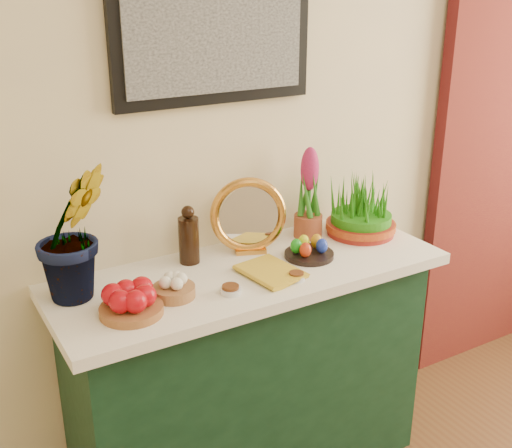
{
  "coord_description": "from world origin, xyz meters",
  "views": [
    {
      "loc": [
        -1.3,
        0.23,
        1.85
      ],
      "look_at": [
        -0.28,
        1.95,
        1.07
      ],
      "focal_mm": 45.0,
      "sensor_mm": 36.0,
      "label": 1
    }
  ],
  "objects_px": {
    "book": "(252,278)",
    "wheatgrass_sabzeh": "(362,210)",
    "sideboard": "(249,379)",
    "hyacinth_green": "(71,211)",
    "mirror": "(248,217)"
  },
  "relations": [
    {
      "from": "book",
      "to": "wheatgrass_sabzeh",
      "type": "relative_size",
      "value": 0.79
    },
    {
      "from": "sideboard",
      "to": "hyacinth_green",
      "type": "xyz_separation_m",
      "value": [
        -0.57,
        0.09,
        0.76
      ]
    },
    {
      "from": "sideboard",
      "to": "hyacinth_green",
      "type": "relative_size",
      "value": 2.24
    },
    {
      "from": "mirror",
      "to": "wheatgrass_sabzeh",
      "type": "bearing_deg",
      "value": -9.16
    },
    {
      "from": "sideboard",
      "to": "book",
      "type": "distance_m",
      "value": 0.49
    },
    {
      "from": "sideboard",
      "to": "wheatgrass_sabzeh",
      "type": "height_order",
      "value": "wheatgrass_sabzeh"
    },
    {
      "from": "mirror",
      "to": "book",
      "type": "bearing_deg",
      "value": -117.56
    },
    {
      "from": "hyacinth_green",
      "to": "wheatgrass_sabzeh",
      "type": "bearing_deg",
      "value": -9.28
    },
    {
      "from": "wheatgrass_sabzeh",
      "to": "mirror",
      "type": "bearing_deg",
      "value": 170.84
    },
    {
      "from": "book",
      "to": "wheatgrass_sabzeh",
      "type": "height_order",
      "value": "wheatgrass_sabzeh"
    },
    {
      "from": "sideboard",
      "to": "mirror",
      "type": "height_order",
      "value": "mirror"
    },
    {
      "from": "hyacinth_green",
      "to": "book",
      "type": "distance_m",
      "value": 0.62
    },
    {
      "from": "sideboard",
      "to": "book",
      "type": "relative_size",
      "value": 5.98
    },
    {
      "from": "hyacinth_green",
      "to": "book",
      "type": "xyz_separation_m",
      "value": [
        0.52,
        -0.19,
        -0.28
      ]
    },
    {
      "from": "sideboard",
      "to": "mirror",
      "type": "distance_m",
      "value": 0.62
    }
  ]
}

